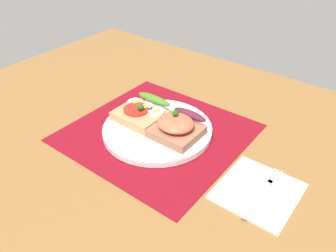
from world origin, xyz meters
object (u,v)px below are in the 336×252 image
at_px(sandwich_salmon, 177,126).
at_px(napkin, 258,191).
at_px(plate, 157,129).
at_px(fork, 264,191).
at_px(sandwich_egg_tomato, 143,111).

distance_m(sandwich_salmon, napkin, 0.21).
relative_size(sandwich_salmon, napkin, 0.75).
xyz_separation_m(plate, napkin, (0.26, -0.03, -0.01)).
bearing_deg(sandwich_salmon, plate, -173.77).
xyz_separation_m(plate, fork, (0.27, -0.03, -0.00)).
distance_m(napkin, fork, 0.01).
relative_size(plate, sandwich_egg_tomato, 2.29).
bearing_deg(sandwich_salmon, sandwich_egg_tomato, 176.65).
bearing_deg(sandwich_egg_tomato, sandwich_salmon, -3.35).
bearing_deg(fork, plate, 173.67).
height_order(sandwich_egg_tomato, napkin, sandwich_egg_tomato).
xyz_separation_m(napkin, fork, (0.01, 0.00, 0.00)).
relative_size(sandwich_egg_tomato, sandwich_salmon, 1.00).
distance_m(sandwich_egg_tomato, napkin, 0.32).
height_order(plate, napkin, plate).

